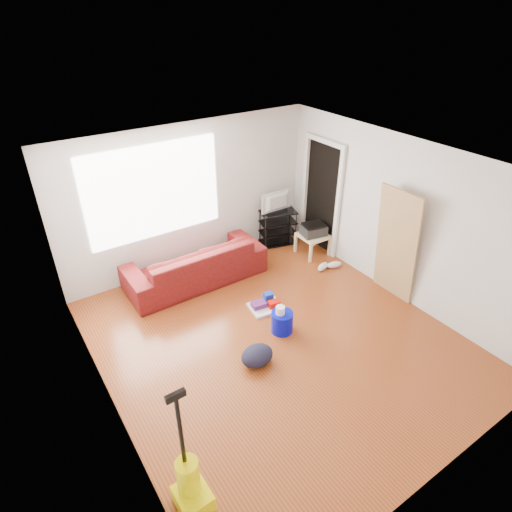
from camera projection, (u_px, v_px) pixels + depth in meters
room at (276, 257)px, 5.49m from camera, size 4.51×5.01×2.51m
sofa at (197, 280)px, 7.27m from camera, size 2.32×0.91×0.68m
tv_stand at (278, 227)px, 8.19m from camera, size 0.75×0.54×0.67m
tv at (279, 202)px, 7.92m from camera, size 0.66×0.09×0.38m
side_table at (313, 238)px, 7.85m from camera, size 0.50×0.50×0.40m
printer at (314, 229)px, 7.76m from camera, size 0.48×0.40×0.22m
bucket at (282, 330)px, 6.17m from camera, size 0.33×0.33×0.32m
toilet_paper at (280, 319)px, 6.05m from camera, size 0.13×0.13×0.12m
cleaning_tray at (266, 304)px, 6.60m from camera, size 0.54×0.46×0.18m
backpack at (257, 362)px, 5.63m from camera, size 0.48×0.40×0.25m
sneakers at (328, 266)px, 7.54m from camera, size 0.52×0.27×0.12m
vacuum at (190, 485)px, 3.94m from camera, size 0.31×0.35×1.45m
door_panel at (387, 294)px, 6.93m from camera, size 0.23×0.73×1.82m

